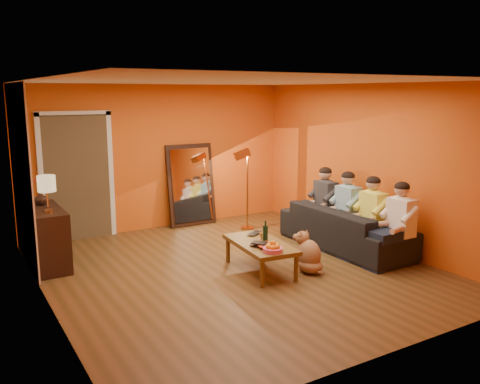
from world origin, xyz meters
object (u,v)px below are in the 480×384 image
laptop (258,234)px  sideboard (47,237)px  wine_bottle (265,232)px  mirror_frame (191,185)px  coffee_table (260,257)px  person_far_right (325,203)px  sofa (345,228)px  person_far_left (401,224)px  tumbler (263,236)px  person_mid_left (373,216)px  vase (41,198)px  floor_lamp (248,190)px  table_lamp (47,194)px  dog (309,251)px  person_mid_right (348,209)px

laptop → sideboard: bearing=122.6°
wine_bottle → mirror_frame: bearing=85.1°
wine_bottle → sideboard: bearing=144.6°
coffee_table → person_far_right: 2.10m
mirror_frame → wine_bottle: mirror_frame is taller
sofa → person_far_left: (0.13, -1.00, 0.27)m
tumbler → laptop: tumbler is taller
tumbler → person_mid_left: bearing=-11.7°
person_mid_left → tumbler: 1.80m
wine_bottle → vase: vase is taller
floor_lamp → person_far_left: bearing=-53.8°
table_lamp → vase: (0.00, 0.55, -0.15)m
sofa → floor_lamp: size_ratio=1.60×
person_mid_left → dog: bearing=-175.2°
sideboard → wine_bottle: sideboard is taller
tumbler → vase: (-2.61, 1.89, 0.48)m
dog → wine_bottle: wine_bottle is taller
floor_lamp → vase: floor_lamp is taller
person_far_left → person_mid_right: same height
person_far_right → mirror_frame: bearing=128.5°
person_far_left → person_mid_left: size_ratio=1.00×
mirror_frame → person_far_right: 2.54m
sofa → tumbler: size_ratio=22.69×
mirror_frame → laptop: mirror_frame is taller
table_lamp → person_far_left: (4.37, -2.25, -0.49)m
person_far_right → vase: bearing=165.2°
dog → laptop: bearing=135.3°
person_mid_right → wine_bottle: size_ratio=3.94×
person_mid_left → wine_bottle: 1.84m
table_lamp → laptop: size_ratio=1.69×
mirror_frame → coffee_table: mirror_frame is taller
dog → tumbler: 0.68m
person_far_left → sideboard: bearing=149.7°
sideboard → table_lamp: size_ratio=2.31×
tumbler → vase: size_ratio=0.50×
person_mid_left → person_mid_right: size_ratio=1.00×
vase → person_mid_left: bearing=-27.3°
person_mid_right → sofa: bearing=-142.4°
mirror_frame → sofa: 3.04m
person_mid_right → coffee_table: bearing=-170.8°
coffee_table → person_mid_right: size_ratio=1.00×
table_lamp → wine_bottle: size_ratio=1.65×
table_lamp → person_mid_left: size_ratio=0.42×
person_mid_right → vase: bearing=158.7°
sideboard → wine_bottle: size_ratio=3.81×
person_mid_left → coffee_table: bearing=172.6°
person_mid_right → wine_bottle: (-1.83, -0.36, -0.03)m
dog → person_far_right: (1.31, 1.21, 0.32)m
laptop → sofa: bearing=-34.8°
person_mid_right → vase: 4.70m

